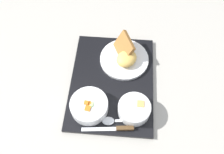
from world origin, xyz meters
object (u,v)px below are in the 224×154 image
object	(u,v)px
bowl_salad	(89,106)
bowl_soup	(134,109)
plate_main	(125,57)
knife	(118,129)
spoon	(116,121)

from	to	relation	value
bowl_salad	bowl_soup	xyz separation A→B (m)	(-0.00, -0.16, 0.00)
bowl_salad	bowl_soup	world-z (taller)	same
bowl_salad	bowl_soup	bearing A→B (deg)	-90.15
plate_main	knife	bearing A→B (deg)	178.34
bowl_soup	plate_main	size ratio (longest dim) A/B	0.59
knife	spoon	world-z (taller)	knife
plate_main	spoon	bearing A→B (deg)	176.85
bowl_soup	spoon	bearing A→B (deg)	124.75
bowl_salad	bowl_soup	size ratio (longest dim) A/B	1.17
bowl_salad	knife	world-z (taller)	bowl_salad
bowl_salad	spoon	bearing A→B (deg)	-112.67
knife	bowl_soup	bearing A→B (deg)	-133.60
bowl_salad	knife	distance (m)	0.13
plate_main	spoon	world-z (taller)	plate_main
bowl_soup	bowl_salad	bearing A→B (deg)	89.85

